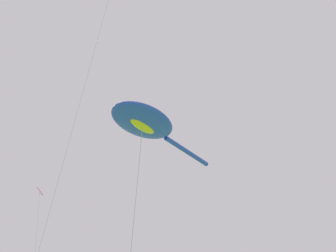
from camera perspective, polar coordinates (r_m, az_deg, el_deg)
name	(u,v)px	position (r m, az deg, el deg)	size (l,w,h in m)	color
big_show_kite	(144,123)	(21.65, -3.30, 0.46)	(8.58, 2.86, 14.15)	blue
small_kite_streamer_purple	(38,211)	(34.62, -17.61, -11.19)	(1.77, 0.75, 15.75)	red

